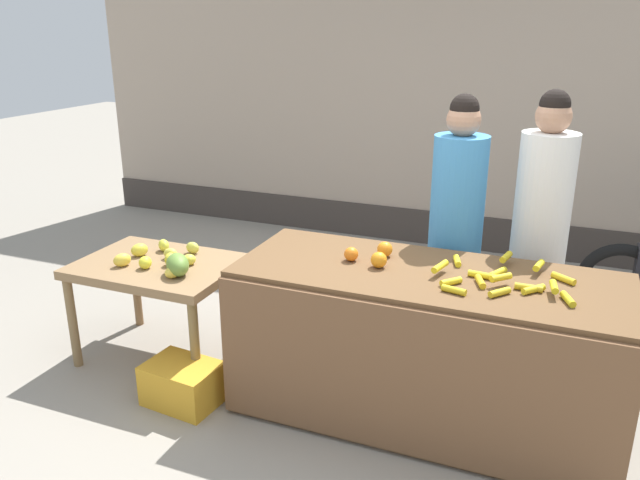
% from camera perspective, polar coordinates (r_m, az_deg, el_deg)
% --- Properties ---
extents(ground_plane, '(24.00, 24.00, 0.00)m').
position_cam_1_polar(ground_plane, '(4.02, 3.21, -14.20)').
color(ground_plane, gray).
extents(market_wall_back, '(8.32, 0.23, 3.22)m').
position_cam_1_polar(market_wall_back, '(6.44, 12.87, 13.07)').
color(market_wall_back, tan).
rests_on(market_wall_back, ground).
extents(fruit_stall_counter, '(2.15, 0.86, 0.91)m').
position_cam_1_polar(fruit_stall_counter, '(3.68, 9.42, -9.57)').
color(fruit_stall_counter, brown).
rests_on(fruit_stall_counter, ground).
extents(side_table_wooden, '(1.06, 0.77, 0.70)m').
position_cam_1_polar(side_table_wooden, '(4.33, -14.50, -3.06)').
color(side_table_wooden, olive).
rests_on(side_table_wooden, ground).
extents(banana_bunch_pile, '(0.74, 0.61, 0.07)m').
position_cam_1_polar(banana_bunch_pile, '(3.44, 16.31, -3.39)').
color(banana_bunch_pile, gold).
rests_on(banana_bunch_pile, fruit_stall_counter).
extents(orange_pile, '(0.27, 0.27, 0.09)m').
position_cam_1_polar(orange_pile, '(3.60, 4.90, -1.32)').
color(orange_pile, orange).
rests_on(orange_pile, fruit_stall_counter).
extents(mango_papaya_pile, '(0.63, 0.54, 0.14)m').
position_cam_1_polar(mango_papaya_pile, '(4.17, -13.77, -1.78)').
color(mango_papaya_pile, yellow).
rests_on(mango_papaya_pile, side_table_wooden).
extents(vendor_woman_blue_shirt, '(0.34, 0.34, 1.81)m').
position_cam_1_polar(vendor_woman_blue_shirt, '(4.11, 12.22, 0.38)').
color(vendor_woman_blue_shirt, '#33333D').
rests_on(vendor_woman_blue_shirt, ground).
extents(vendor_woman_white_shirt, '(0.34, 0.34, 1.85)m').
position_cam_1_polar(vendor_woman_white_shirt, '(4.13, 19.33, 0.09)').
color(vendor_woman_white_shirt, '#33333D').
rests_on(vendor_woman_white_shirt, ground).
extents(produce_crate, '(0.47, 0.36, 0.26)m').
position_cam_1_polar(produce_crate, '(4.00, -12.42, -12.67)').
color(produce_crate, gold).
rests_on(produce_crate, ground).
extents(produce_sack, '(0.46, 0.44, 0.54)m').
position_cam_1_polar(produce_sack, '(4.65, -1.30, -5.49)').
color(produce_sack, maroon).
rests_on(produce_sack, ground).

